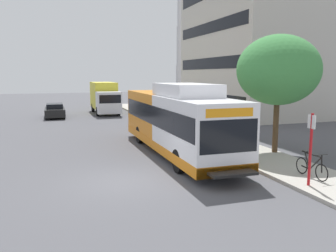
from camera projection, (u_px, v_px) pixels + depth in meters
ground_plane at (99, 143)px, 21.10m from camera, size 120.00×120.00×0.00m
sidewalk_curb at (219, 141)px, 21.40m from camera, size 3.00×56.00×0.14m
transit_bus at (176, 121)px, 18.16m from camera, size 2.58×12.25×3.65m
bus_stop_sign_pole at (311, 144)px, 12.41m from camera, size 0.10×0.36×2.60m
bicycle_parked at (311, 167)px, 13.53m from camera, size 0.52×1.76×1.02m
street_tree_near_stop at (278, 70)px, 17.44m from camera, size 4.10×4.10×5.91m
parked_car_far_lane at (55, 111)px, 33.57m from camera, size 1.80×4.50×1.33m
box_truck_background at (105, 97)px, 36.92m from camera, size 2.32×7.01×3.25m
lattice_comm_tower at (180, 48)px, 51.95m from camera, size 1.10×1.10×24.46m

